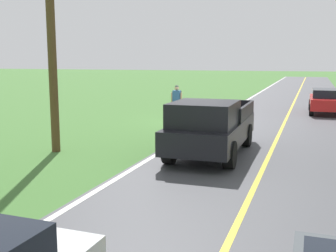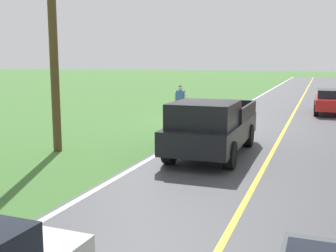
% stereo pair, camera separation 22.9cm
% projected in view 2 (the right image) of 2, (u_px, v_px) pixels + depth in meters
% --- Properties ---
extents(ground_plane, '(200.00, 200.00, 0.00)m').
position_uv_depth(ground_plane, '(201.00, 120.00, 21.17)').
color(ground_plane, '#427033').
extents(road_surface, '(7.32, 120.00, 0.00)m').
position_uv_depth(road_surface, '(287.00, 125.00, 19.70)').
color(road_surface, '#47474C').
rests_on(road_surface, ground).
extents(lane_edge_line, '(0.16, 117.60, 0.00)m').
position_uv_depth(lane_edge_line, '(216.00, 121.00, 20.90)').
color(lane_edge_line, silver).
rests_on(lane_edge_line, ground).
extents(lane_centre_line, '(0.14, 117.60, 0.00)m').
position_uv_depth(lane_centre_line, '(287.00, 125.00, 19.70)').
color(lane_centre_line, gold).
rests_on(lane_centre_line, ground).
extents(hitchhiker_walking, '(0.62, 0.52, 1.75)m').
position_uv_depth(hitchhiker_walking, '(181.00, 99.00, 22.02)').
color(hitchhiker_walking, navy).
rests_on(hitchhiker_walking, ground).
extents(suitcase_carried, '(0.47, 0.22, 0.44)m').
position_uv_depth(suitcase_carried, '(173.00, 113.00, 22.23)').
color(suitcase_carried, '#384C56').
rests_on(suitcase_carried, ground).
extents(pickup_truck_passing, '(2.13, 5.42, 1.82)m').
position_uv_depth(pickup_truck_passing, '(211.00, 126.00, 13.20)').
color(pickup_truck_passing, black).
rests_on(pickup_truck_passing, ground).
extents(sedan_near_oncoming, '(2.00, 4.44, 1.41)m').
position_uv_depth(sedan_near_oncoming, '(332.00, 101.00, 23.64)').
color(sedan_near_oncoming, red).
rests_on(sedan_near_oncoming, ground).
extents(utility_pole_roadside, '(0.28, 0.28, 7.68)m').
position_uv_depth(utility_pole_roadside, '(53.00, 35.00, 13.45)').
color(utility_pole_roadside, brown).
rests_on(utility_pole_roadside, ground).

